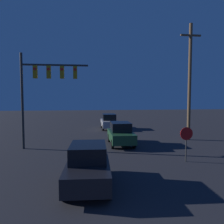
{
  "coord_description": "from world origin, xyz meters",
  "views": [
    {
      "loc": [
        -1.57,
        -1.73,
        3.74
      ],
      "look_at": [
        0.0,
        10.87,
        2.86
      ],
      "focal_mm": 35.0,
      "sensor_mm": 36.0,
      "label": 1
    }
  ],
  "objects_px": {
    "car_near": "(88,165)",
    "stop_sign": "(186,138)",
    "traffic_signal_mast": "(43,83)",
    "utility_pole": "(190,81)",
    "car_mid": "(121,134)",
    "car_far": "(109,121)"
  },
  "relations": [
    {
      "from": "car_far",
      "to": "car_near",
      "type": "bearing_deg",
      "value": 81.1
    },
    {
      "from": "car_near",
      "to": "traffic_signal_mast",
      "type": "distance_m",
      "value": 8.75
    },
    {
      "from": "car_mid",
      "to": "traffic_signal_mast",
      "type": "distance_m",
      "value": 6.97
    },
    {
      "from": "utility_pole",
      "to": "stop_sign",
      "type": "bearing_deg",
      "value": -117.42
    },
    {
      "from": "car_mid",
      "to": "car_far",
      "type": "xyz_separation_m",
      "value": [
        0.02,
        8.49,
        0.0
      ]
    },
    {
      "from": "utility_pole",
      "to": "traffic_signal_mast",
      "type": "bearing_deg",
      "value": -172.05
    },
    {
      "from": "car_near",
      "to": "car_mid",
      "type": "height_order",
      "value": "same"
    },
    {
      "from": "car_near",
      "to": "stop_sign",
      "type": "bearing_deg",
      "value": -151.23
    },
    {
      "from": "car_far",
      "to": "stop_sign",
      "type": "xyz_separation_m",
      "value": [
        2.96,
        -13.46,
        0.53
      ]
    },
    {
      "from": "car_far",
      "to": "utility_pole",
      "type": "relative_size",
      "value": 0.39
    },
    {
      "from": "car_near",
      "to": "utility_pole",
      "type": "bearing_deg",
      "value": -131.81
    },
    {
      "from": "car_near",
      "to": "stop_sign",
      "type": "xyz_separation_m",
      "value": [
        5.65,
        2.71,
        0.53
      ]
    },
    {
      "from": "car_far",
      "to": "car_mid",
      "type": "bearing_deg",
      "value": 90.36
    },
    {
      "from": "car_mid",
      "to": "utility_pole",
      "type": "height_order",
      "value": "utility_pole"
    },
    {
      "from": "stop_sign",
      "to": "utility_pole",
      "type": "height_order",
      "value": "utility_pole"
    },
    {
      "from": "traffic_signal_mast",
      "to": "stop_sign",
      "type": "bearing_deg",
      "value": -27.11
    },
    {
      "from": "car_near",
      "to": "traffic_signal_mast",
      "type": "height_order",
      "value": "traffic_signal_mast"
    },
    {
      "from": "car_far",
      "to": "traffic_signal_mast",
      "type": "xyz_separation_m",
      "value": [
        -5.79,
        -8.98,
        3.9
      ]
    },
    {
      "from": "stop_sign",
      "to": "car_mid",
      "type": "bearing_deg",
      "value": 121.0
    },
    {
      "from": "car_mid",
      "to": "stop_sign",
      "type": "xyz_separation_m",
      "value": [
        2.99,
        -4.97,
        0.53
      ]
    },
    {
      "from": "traffic_signal_mast",
      "to": "stop_sign",
      "type": "height_order",
      "value": "traffic_signal_mast"
    },
    {
      "from": "car_near",
      "to": "stop_sign",
      "type": "distance_m",
      "value": 6.29
    }
  ]
}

